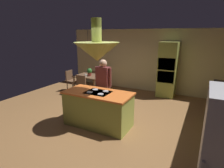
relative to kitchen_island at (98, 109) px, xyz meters
The scene contains 15 objects.
ground 0.50m from the kitchen_island, 90.00° to the left, with size 8.16×8.16×0.00m, color olive.
wall_back 3.74m from the kitchen_island, 90.00° to the left, with size 6.80×0.10×2.55m, color beige.
kitchen_island is the anchor object (origin of this frame).
counter_run_right 2.95m from the kitchen_island, 15.71° to the left, with size 0.73×2.19×0.92m.
oven_tower 3.47m from the kitchen_island, 71.26° to the left, with size 0.66×0.62×2.07m.
dining_table 2.71m from the kitchen_island, 128.99° to the left, with size 1.07×0.84×0.76m.
person_at_island 0.89m from the kitchen_island, 108.82° to the left, with size 0.53×0.22×1.65m.
range_hood 1.51m from the kitchen_island, 90.00° to the left, with size 1.10×1.10×1.00m.
pendant_light_over_table 3.04m from the kitchen_island, 128.99° to the left, with size 0.32×0.32×0.82m.
chair_facing_island 2.24m from the kitchen_island, 139.33° to the left, with size 0.40×0.40×0.87m.
chair_by_back_wall 3.22m from the kitchen_island, 121.82° to the left, with size 0.40×0.40×0.87m.
chair_at_corner 3.35m from the kitchen_island, 141.22° to the left, with size 0.40×0.40×0.87m.
potted_plant_on_table 2.67m from the kitchen_island, 128.61° to the left, with size 0.20×0.20×0.30m.
cup_on_table 2.58m from the kitchen_island, 132.29° to the left, with size 0.07×0.07×0.09m, color white.
microwave_on_counter 3.24m from the kitchen_island, 26.97° to the left, with size 0.46×0.36×0.28m, color #232326.
Camera 1 is at (2.38, -4.02, 2.36)m, focal length 29.54 mm.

